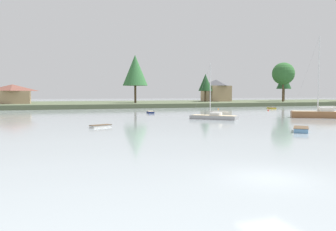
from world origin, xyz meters
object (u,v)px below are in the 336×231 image
at_px(dinghy_skyblue, 301,130).
at_px(mooring_buoy_red, 268,110).
at_px(sailboat_grey, 214,118).
at_px(mooring_buoy_orange, 218,109).
at_px(dinghy_navy, 150,112).
at_px(dinghy_yellow, 272,108).
at_px(sailboat_wood, 323,116).
at_px(dinghy_white, 101,126).

xyz_separation_m(dinghy_skyblue, mooring_buoy_red, (24.66, 39.49, -0.10)).
height_order(sailboat_grey, mooring_buoy_orange, sailboat_grey).
bearing_deg(dinghy_navy, dinghy_yellow, 13.63).
xyz_separation_m(dinghy_navy, mooring_buoy_red, (29.56, 1.14, -0.08)).
relative_size(dinghy_yellow, mooring_buoy_red, 9.69).
height_order(dinghy_navy, mooring_buoy_orange, dinghy_navy).
height_order(sailboat_grey, dinghy_navy, sailboat_grey).
bearing_deg(sailboat_wood, dinghy_white, -173.93).
bearing_deg(dinghy_skyblue, dinghy_navy, 97.28).
xyz_separation_m(dinghy_yellow, mooring_buoy_orange, (-15.02, 1.54, -0.07)).
bearing_deg(sailboat_wood, mooring_buoy_orange, 93.10).
bearing_deg(sailboat_grey, mooring_buoy_red, 39.49).
bearing_deg(dinghy_white, mooring_buoy_red, 32.47).
height_order(mooring_buoy_orange, mooring_buoy_red, mooring_buoy_orange).
height_order(sailboat_grey, dinghy_white, sailboat_grey).
bearing_deg(mooring_buoy_orange, sailboat_grey, -119.18).
bearing_deg(dinghy_yellow, mooring_buoy_red, -130.76).
height_order(dinghy_white, mooring_buoy_orange, dinghy_white).
relative_size(sailboat_grey, mooring_buoy_orange, 21.86).
relative_size(dinghy_yellow, mooring_buoy_orange, 9.56).
bearing_deg(mooring_buoy_orange, dinghy_skyblue, -108.42).
xyz_separation_m(sailboat_wood, dinghy_skyblue, (-18.00, -15.63, -0.14)).
relative_size(mooring_buoy_orange, mooring_buoy_red, 1.01).
bearing_deg(dinghy_navy, dinghy_skyblue, -82.72).
height_order(sailboat_wood, dinghy_yellow, sailboat_wood).
distance_m(sailboat_wood, dinghy_yellow, 34.16).
bearing_deg(dinghy_navy, sailboat_grey, -77.25).
distance_m(sailboat_grey, dinghy_skyblue, 18.79).
distance_m(dinghy_navy, mooring_buoy_orange, 23.49).
xyz_separation_m(dinghy_navy, mooring_buoy_orange, (21.11, 10.30, -0.08)).
bearing_deg(dinghy_yellow, mooring_buoy_orange, 174.15).
height_order(dinghy_white, dinghy_skyblue, dinghy_skyblue).
distance_m(dinghy_white, sailboat_wood, 37.23).
bearing_deg(mooring_buoy_red, mooring_buoy_orange, 132.67).
bearing_deg(mooring_buoy_red, dinghy_white, -147.53).
distance_m(sailboat_grey, dinghy_yellow, 42.52).
relative_size(dinghy_white, mooring_buoy_orange, 6.73).
xyz_separation_m(dinghy_white, dinghy_navy, (14.12, 26.66, 0.03)).
xyz_separation_m(dinghy_white, dinghy_skyblue, (19.02, -11.69, 0.05)).
xyz_separation_m(sailboat_grey, mooring_buoy_red, (25.13, 20.71, -0.13)).
xyz_separation_m(dinghy_navy, dinghy_skyblue, (4.90, -38.35, 0.02)).
bearing_deg(dinghy_yellow, dinghy_white, -144.82).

